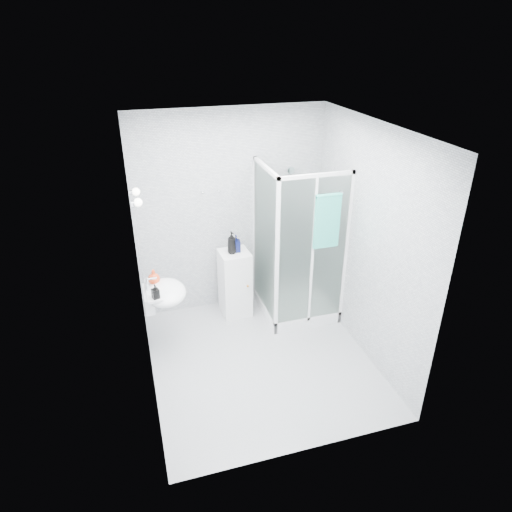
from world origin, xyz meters
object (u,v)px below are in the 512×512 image
object	(u,v)px
shower_enclosure	(293,284)
shampoo_bottle_a	(232,243)
hand_towel	(327,220)
shampoo_bottle_b	(236,243)
soap_dispenser_black	(155,292)
wall_basin	(163,293)
storage_cabinet	(235,283)
soap_dispenser_orange	(154,277)

from	to	relation	value
shower_enclosure	shampoo_bottle_a	xyz separation A→B (m)	(-0.73, 0.25, 0.58)
hand_towel	shampoo_bottle_b	xyz separation A→B (m)	(-0.88, 0.68, -0.48)
soap_dispenser_black	wall_basin	bearing A→B (deg)	66.05
wall_basin	storage_cabinet	distance (m)	1.17
wall_basin	hand_towel	size ratio (longest dim) A/B	0.87
soap_dispenser_black	soap_dispenser_orange	bearing A→B (deg)	87.45
hand_towel	storage_cabinet	bearing A→B (deg)	144.45
storage_cabinet	hand_towel	world-z (taller)	hand_towel
storage_cabinet	soap_dispenser_black	world-z (taller)	soap_dispenser_black
wall_basin	hand_towel	xyz separation A→B (m)	(1.87, -0.09, 0.68)
hand_towel	soap_dispenser_black	bearing A→B (deg)	-176.98
storage_cabinet	soap_dispenser_orange	size ratio (longest dim) A/B	5.23
shampoo_bottle_a	soap_dispenser_black	bearing A→B (deg)	-143.31
storage_cabinet	shampoo_bottle_a	bearing A→B (deg)	-169.89
shower_enclosure	storage_cabinet	size ratio (longest dim) A/B	2.26
wall_basin	soap_dispenser_black	size ratio (longest dim) A/B	3.57
hand_towel	soap_dispenser_orange	size ratio (longest dim) A/B	3.81
soap_dispenser_black	shampoo_bottle_a	bearing A→B (deg)	36.69
hand_towel	soap_dispenser_black	world-z (taller)	hand_towel
wall_basin	shampoo_bottle_a	xyz separation A→B (m)	(0.92, 0.56, 0.23)
wall_basin	soap_dispenser_orange	world-z (taller)	soap_dispenser_orange
wall_basin	shampoo_bottle_b	xyz separation A→B (m)	(0.99, 0.59, 0.20)
wall_basin	shampoo_bottle_a	bearing A→B (deg)	31.33
wall_basin	soap_dispenser_black	xyz separation A→B (m)	(-0.08, -0.19, 0.14)
shampoo_bottle_a	storage_cabinet	bearing A→B (deg)	13.15
shampoo_bottle_a	shampoo_bottle_b	size ratio (longest dim) A/B	1.30
shower_enclosure	shampoo_bottle_b	size ratio (longest dim) A/B	9.15
wall_basin	soap_dispenser_orange	bearing A→B (deg)	119.53
storage_cabinet	shampoo_bottle_a	xyz separation A→B (m)	(-0.03, -0.01, 0.58)
shampoo_bottle_b	soap_dispenser_orange	world-z (taller)	shampoo_bottle_b
storage_cabinet	soap_dispenser_orange	world-z (taller)	soap_dispenser_orange
soap_dispenser_orange	soap_dispenser_black	size ratio (longest dim) A/B	1.08
shower_enclosure	hand_towel	distance (m)	1.12
storage_cabinet	soap_dispenser_orange	bearing A→B (deg)	-159.49
shampoo_bottle_a	soap_dispenser_orange	distance (m)	1.09
shampoo_bottle_a	shampoo_bottle_b	world-z (taller)	shampoo_bottle_a
hand_towel	soap_dispenser_orange	distance (m)	2.02
soap_dispenser_orange	shampoo_bottle_a	bearing A→B (deg)	23.86
hand_towel	soap_dispenser_orange	bearing A→B (deg)	173.88
hand_towel	shampoo_bottle_b	size ratio (longest dim) A/B	2.95
shampoo_bottle_b	hand_towel	bearing A→B (deg)	-37.51
soap_dispenser_orange	soap_dispenser_black	distance (m)	0.31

